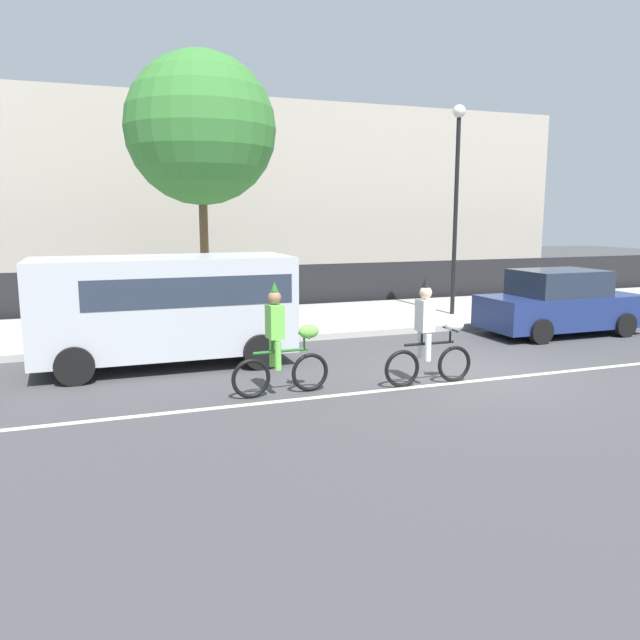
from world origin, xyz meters
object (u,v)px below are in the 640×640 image
parade_cyclist_lime (282,346)px  street_lamp_post (457,179)px  parade_cyclist_zebra (430,338)px  parked_van_silver (168,302)px  parked_car_navy (560,304)px  pedestrian_onlooker (108,299)px

parade_cyclist_lime → street_lamp_post: size_ratio=0.33×
parade_cyclist_zebra → parade_cyclist_lime: bearing=173.9°
parked_van_silver → parked_car_navy: parked_van_silver is taller
parked_van_silver → street_lamp_post: size_ratio=0.85×
street_lamp_post → parked_car_navy: bearing=-67.0°
parade_cyclist_zebra → pedestrian_onlooker: (-5.26, 6.04, 0.17)m
pedestrian_onlooker → parked_van_silver: bearing=-69.7°
parade_cyclist_lime → parked_car_navy: size_ratio=0.47×
parked_van_silver → pedestrian_onlooker: (-1.09, 2.93, -0.27)m
parade_cyclist_lime → parked_van_silver: bearing=118.3°
parked_van_silver → parade_cyclist_lime: bearing=-61.7°
street_lamp_post → parked_van_silver: bearing=-160.6°
parked_van_silver → pedestrian_onlooker: 3.14m
parked_car_navy → pedestrian_onlooker: size_ratio=2.53×
parked_car_navy → street_lamp_post: 4.56m
parade_cyclist_zebra → parked_car_navy: bearing=29.4°
street_lamp_post → parade_cyclist_lime: bearing=-139.9°
parked_car_navy → pedestrian_onlooker: bearing=164.7°
parade_cyclist_zebra → pedestrian_onlooker: 8.01m
parade_cyclist_lime → pedestrian_onlooker: bearing=114.4°
parade_cyclist_lime → parked_van_silver: size_ratio=0.38×
parked_car_navy → street_lamp_post: street_lamp_post is taller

